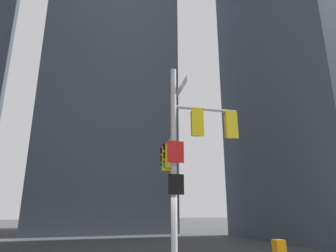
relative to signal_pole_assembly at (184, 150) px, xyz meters
name	(u,v)px	position (x,y,z in m)	size (l,w,h in m)	color
building_mid_block	(109,39)	(-1.07, 21.52, 17.87)	(13.00, 13.00, 44.41)	#4C5460
signal_pole_assembly	(184,150)	(0.00, 0.00, 0.00)	(2.94, 2.96, 7.52)	#B2B2B5
newspaper_box	(280,251)	(4.23, 0.26, -3.89)	(0.45, 0.36, 0.89)	orange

